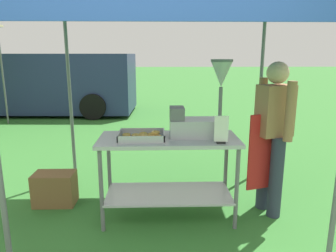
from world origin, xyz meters
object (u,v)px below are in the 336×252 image
(supply_crate, at_px, (55,189))
(donut_tray, at_px, (142,137))
(donut_fryer, at_px, (202,113))
(van_navy, at_px, (47,83))
(donut_cart, at_px, (169,160))
(stall_canopy, at_px, (168,11))
(menu_sign, at_px, (221,132))
(vendor, at_px, (273,131))

(supply_crate, bearing_deg, donut_tray, -20.00)
(donut_fryer, bearing_deg, van_navy, 120.84)
(donut_tray, bearing_deg, donut_cart, 9.11)
(stall_canopy, bearing_deg, menu_sign, -33.28)
(stall_canopy, relative_size, donut_fryer, 3.57)
(vendor, bearing_deg, menu_sign, -153.47)
(donut_tray, height_order, vendor, vendor)
(donut_tray, bearing_deg, supply_crate, 160.00)
(menu_sign, distance_m, vendor, 0.67)
(donut_cart, xyz_separation_m, supply_crate, (-1.29, 0.33, -0.45))
(supply_crate, bearing_deg, van_navy, 109.12)
(donut_cart, relative_size, van_navy, 0.28)
(donut_cart, bearing_deg, menu_sign, -24.30)
(stall_canopy, height_order, van_navy, stall_canopy)
(menu_sign, bearing_deg, donut_tray, 166.66)
(stall_canopy, relative_size, van_navy, 0.55)
(supply_crate, relative_size, van_navy, 0.09)
(donut_cart, height_order, menu_sign, menu_sign)
(menu_sign, distance_m, supply_crate, 2.01)
(donut_cart, bearing_deg, stall_canopy, 90.00)
(menu_sign, bearing_deg, donut_cart, 155.70)
(donut_tray, xyz_separation_m, supply_crate, (-1.03, 0.37, -0.70))
(van_navy, bearing_deg, donut_tray, -63.78)
(vendor, height_order, van_navy, van_navy)
(donut_cart, xyz_separation_m, vendor, (1.08, 0.08, 0.27))
(donut_cart, xyz_separation_m, donut_fryer, (0.33, 0.04, 0.48))
(donut_fryer, height_order, supply_crate, donut_fryer)
(menu_sign, xyz_separation_m, van_navy, (-3.77, 6.32, -0.10))
(stall_canopy, xyz_separation_m, supply_crate, (-1.29, 0.23, -1.89))
(donut_cart, bearing_deg, donut_fryer, 6.77)
(donut_tray, height_order, donut_fryer, donut_fryer)
(donut_fryer, xyz_separation_m, vendor, (0.74, 0.04, -0.21))
(donut_cart, distance_m, van_navy, 6.94)
(vendor, relative_size, van_navy, 0.33)
(menu_sign, height_order, vendor, vendor)
(donut_cart, height_order, vendor, vendor)
(van_navy, bearing_deg, donut_cart, -61.70)
(donut_cart, relative_size, vendor, 0.86)
(stall_canopy, height_order, donut_cart, stall_canopy)
(donut_tray, distance_m, menu_sign, 0.77)
(donut_tray, distance_m, supply_crate, 1.30)
(donut_tray, bearing_deg, stall_canopy, 28.37)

